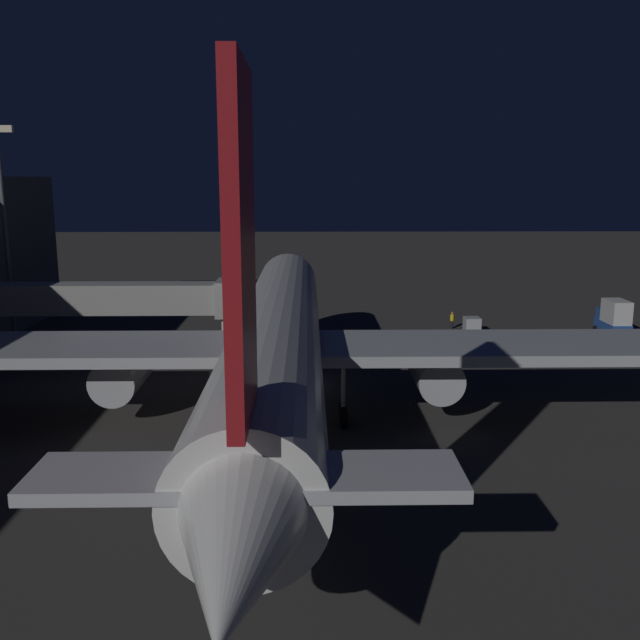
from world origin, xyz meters
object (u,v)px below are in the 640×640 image
ground_crew_marshaller_fwd (452,319)px  jet_bridge (145,299)px  apron_floodlight_mast (5,224)px  traffic_cone_nose_starboard (268,332)px  airliner_at_gate (277,342)px  traffic_cone_nose_port (310,331)px  cargo_truck_aft (614,318)px  baggage_container_near_belt (472,325)px

ground_crew_marshaller_fwd → jet_bridge: bearing=26.1°
apron_floodlight_mast → traffic_cone_nose_starboard: (-23.30, -5.61, -11.31)m
airliner_at_gate → traffic_cone_nose_port: (-2.20, -27.28, -5.34)m
airliner_at_gate → traffic_cone_nose_starboard: (2.20, -27.28, -5.34)m
airliner_at_gate → traffic_cone_nose_starboard: size_ratio=103.85×
cargo_truck_aft → ground_crew_marshaller_fwd: size_ratio=2.49×
apron_floodlight_mast → traffic_cone_nose_port: apron_floodlight_mast is taller
apron_floodlight_mast → baggage_container_near_belt: (-44.33, -5.74, -10.76)m
apron_floodlight_mast → ground_crew_marshaller_fwd: size_ratio=11.01×
jet_bridge → ground_crew_marshaller_fwd: (-28.92, -14.19, -4.74)m
apron_floodlight_mast → baggage_container_near_belt: apron_floodlight_mast is taller
traffic_cone_nose_port → airliner_at_gate: bearing=85.4°
airliner_at_gate → jet_bridge: airliner_at_gate is taller
airliner_at_gate → baggage_container_near_belt: size_ratio=33.88×
jet_bridge → traffic_cone_nose_starboard: bearing=-128.7°
cargo_truck_aft → traffic_cone_nose_starboard: cargo_truck_aft is taller
apron_floodlight_mast → jet_bridge: bearing=155.7°
jet_bridge → cargo_truck_aft: 45.90m
apron_floodlight_mast → baggage_container_near_belt: bearing=-172.6°
traffic_cone_nose_port → traffic_cone_nose_starboard: (4.40, 0.00, 0.00)m
ground_crew_marshaller_fwd → airliner_at_gate: bearing=59.8°
jet_bridge → apron_floodlight_mast: size_ratio=1.08×
airliner_at_gate → cargo_truck_aft: airliner_at_gate is taller
ground_crew_marshaller_fwd → baggage_container_near_belt: bearing=126.3°
ground_crew_marshaller_fwd → traffic_cone_nose_port: (15.02, 2.33, -0.74)m
jet_bridge → baggage_container_near_belt: (-30.54, -11.99, -4.92)m
jet_bridge → traffic_cone_nose_port: 19.08m
apron_floodlight_mast → traffic_cone_nose_starboard: bearing=-166.5°
ground_crew_marshaller_fwd → traffic_cone_nose_port: bearing=8.8°
traffic_cone_nose_starboard → cargo_truck_aft: bearing=177.8°
traffic_cone_nose_starboard → traffic_cone_nose_port: bearing=180.0°
cargo_truck_aft → traffic_cone_nose_port: cargo_truck_aft is taller
baggage_container_near_belt → traffic_cone_nose_starboard: 21.04m
cargo_truck_aft → traffic_cone_nose_starboard: 35.07m
cargo_truck_aft → baggage_container_near_belt: size_ratio=2.72×
baggage_container_near_belt → traffic_cone_nose_starboard: bearing=0.4°
traffic_cone_nose_port → traffic_cone_nose_starboard: 4.40m
cargo_truck_aft → ground_crew_marshaller_fwd: 16.05m
traffic_cone_nose_port → apron_floodlight_mast: bearing=11.5°
airliner_at_gate → baggage_container_near_belt: bearing=-124.5°
cargo_truck_aft → baggage_container_near_belt: cargo_truck_aft is taller
traffic_cone_nose_starboard → airliner_at_gate: bearing=94.6°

